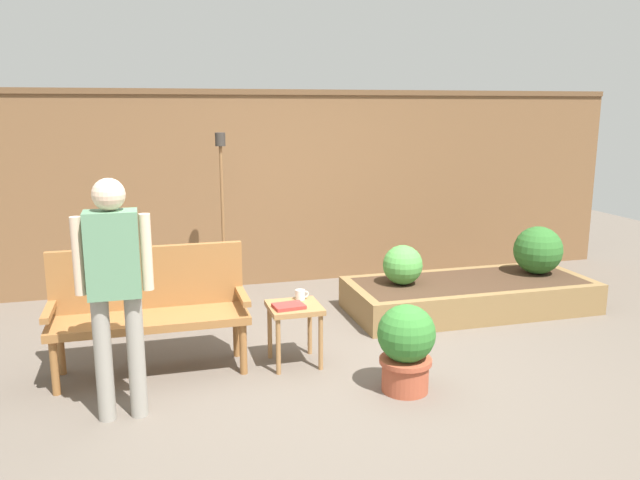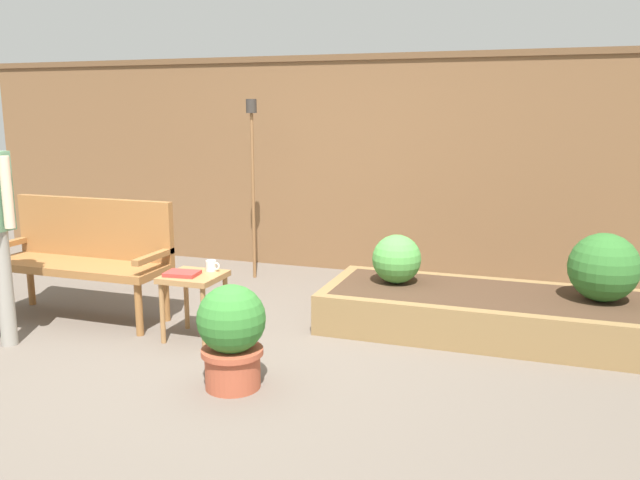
{
  "view_description": "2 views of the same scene",
  "coord_description": "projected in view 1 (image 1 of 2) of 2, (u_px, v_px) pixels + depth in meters",
  "views": [
    {
      "loc": [
        -1.37,
        -4.3,
        1.98
      ],
      "look_at": [
        0.09,
        0.97,
        0.82
      ],
      "focal_mm": 35.42,
      "sensor_mm": 36.0,
      "label": 1
    },
    {
      "loc": [
        2.03,
        -3.74,
        1.65
      ],
      "look_at": [
        0.49,
        0.67,
        0.7
      ],
      "focal_mm": 36.7,
      "sensor_mm": 36.0,
      "label": 2
    }
  ],
  "objects": [
    {
      "name": "person_by_bench",
      "position": [
        114.0,
        279.0,
        3.91
      ],
      "size": [
        0.47,
        0.2,
        1.56
      ],
      "color": "gray",
      "rests_on": "ground_plane"
    },
    {
      "name": "shrub_far_corner",
      "position": [
        538.0,
        250.0,
        6.42
      ],
      "size": [
        0.49,
        0.49,
        0.49
      ],
      "color": "brown",
      "rests_on": "raised_planter_bed"
    },
    {
      "name": "fence_back",
      "position": [
        273.0,
        187.0,
        7.04
      ],
      "size": [
        8.4,
        0.14,
        2.16
      ],
      "color": "brown",
      "rests_on": "ground_plane"
    },
    {
      "name": "side_table",
      "position": [
        294.0,
        315.0,
        4.88
      ],
      "size": [
        0.4,
        0.4,
        0.48
      ],
      "color": "#9E7042",
      "rests_on": "ground_plane"
    },
    {
      "name": "raised_planter_bed",
      "position": [
        470.0,
        295.0,
        6.23
      ],
      "size": [
        2.4,
        1.0,
        0.3
      ],
      "color": "olive",
      "rests_on": "ground_plane"
    },
    {
      "name": "book_on_table",
      "position": [
        289.0,
        306.0,
        4.79
      ],
      "size": [
        0.25,
        0.19,
        0.03
      ],
      "primitive_type": "cube",
      "rotation": [
        0.0,
        0.0,
        0.1
      ],
      "color": "#B2332D",
      "rests_on": "side_table"
    },
    {
      "name": "potted_boxwood",
      "position": [
        406.0,
        345.0,
        4.42
      ],
      "size": [
        0.41,
        0.41,
        0.63
      ],
      "color": "#A84C33",
      "rests_on": "ground_plane"
    },
    {
      "name": "cup_on_table",
      "position": [
        301.0,
        295.0,
        4.99
      ],
      "size": [
        0.11,
        0.08,
        0.08
      ],
      "color": "silver",
      "rests_on": "side_table"
    },
    {
      "name": "shrub_near_bench",
      "position": [
        403.0,
        265.0,
        6.04
      ],
      "size": [
        0.38,
        0.38,
        0.38
      ],
      "color": "brown",
      "rests_on": "raised_planter_bed"
    },
    {
      "name": "ground_plane",
      "position": [
        342.0,
        371.0,
        4.82
      ],
      "size": [
        14.0,
        14.0,
        0.0
      ],
      "primitive_type": "plane",
      "color": "#60564C"
    },
    {
      "name": "garden_bench",
      "position": [
        149.0,
        301.0,
        4.75
      ],
      "size": [
        1.44,
        0.48,
        0.94
      ],
      "color": "#936033",
      "rests_on": "ground_plane"
    },
    {
      "name": "tiki_torch",
      "position": [
        222.0,
        188.0,
        6.26
      ],
      "size": [
        0.1,
        0.1,
        1.73
      ],
      "color": "brown",
      "rests_on": "ground_plane"
    }
  ]
}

